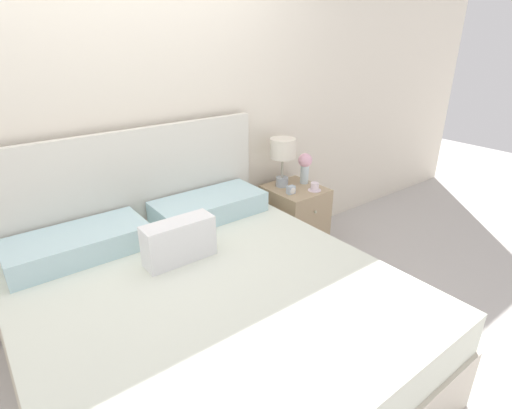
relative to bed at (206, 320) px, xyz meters
name	(u,v)px	position (x,y,z in m)	size (l,w,h in m)	color
ground_plane	(145,290)	(0.00, 0.89, -0.32)	(12.00, 12.00, 0.00)	#BCB7B2
wall_back	(117,111)	(0.00, 0.96, 0.98)	(8.00, 0.06, 2.60)	silver
bed	(206,320)	(0.00, 0.00, 0.00)	(1.84, 1.94, 1.20)	beige
nightstand	(294,221)	(1.24, 0.65, -0.02)	(0.41, 0.47, 0.59)	tan
table_lamp	(283,152)	(1.18, 0.75, 0.56)	(0.20, 0.20, 0.39)	#A8B2BC
flower_vase	(305,165)	(1.38, 0.69, 0.43)	(0.11, 0.11, 0.26)	silver
teacup	(315,187)	(1.32, 0.51, 0.30)	(0.10, 0.10, 0.07)	white
alarm_clock	(291,190)	(1.13, 0.58, 0.31)	(0.06, 0.05, 0.06)	silver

